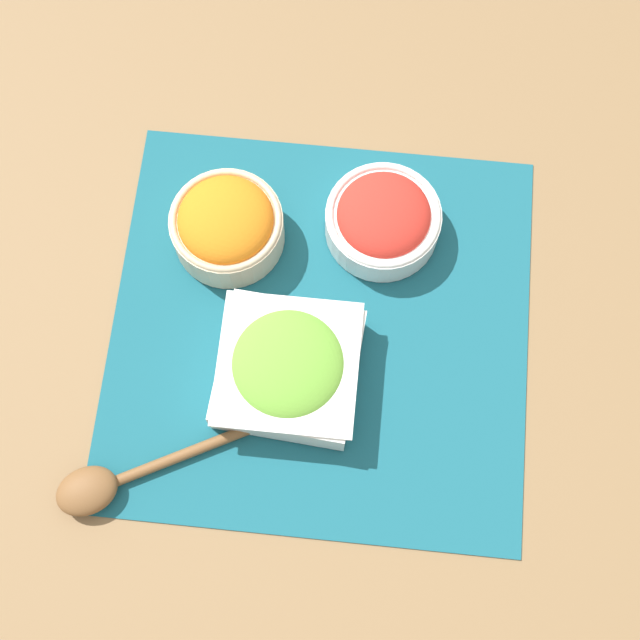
{
  "coord_description": "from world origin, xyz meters",
  "views": [
    {
      "loc": [
        0.03,
        -0.3,
        0.97
      ],
      "look_at": [
        0.0,
        0.0,
        0.03
      ],
      "focal_mm": 50.0,
      "sensor_mm": 36.0,
      "label": 1
    }
  ],
  "objects_px": {
    "lettuce_bowl": "(288,368)",
    "wooden_spoon": "(106,484)",
    "tomato_bowl": "(383,219)",
    "carrot_bowl": "(227,225)"
  },
  "relations": [
    {
      "from": "lettuce_bowl",
      "to": "wooden_spoon",
      "type": "distance_m",
      "value": 0.23
    },
    {
      "from": "wooden_spoon",
      "to": "tomato_bowl",
      "type": "bearing_deg",
      "value": 50.62
    },
    {
      "from": "wooden_spoon",
      "to": "lettuce_bowl",
      "type": "bearing_deg",
      "value": 38.05
    },
    {
      "from": "tomato_bowl",
      "to": "carrot_bowl",
      "type": "xyz_separation_m",
      "value": [
        -0.18,
        -0.03,
        0.01
      ]
    },
    {
      "from": "lettuce_bowl",
      "to": "tomato_bowl",
      "type": "bearing_deg",
      "value": 64.59
    },
    {
      "from": "lettuce_bowl",
      "to": "tomato_bowl",
      "type": "height_order",
      "value": "lettuce_bowl"
    },
    {
      "from": "tomato_bowl",
      "to": "carrot_bowl",
      "type": "relative_size",
      "value": 1.03
    },
    {
      "from": "carrot_bowl",
      "to": "lettuce_bowl",
      "type": "bearing_deg",
      "value": -60.98
    },
    {
      "from": "lettuce_bowl",
      "to": "wooden_spoon",
      "type": "relative_size",
      "value": 0.76
    },
    {
      "from": "tomato_bowl",
      "to": "wooden_spoon",
      "type": "height_order",
      "value": "tomato_bowl"
    }
  ]
}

